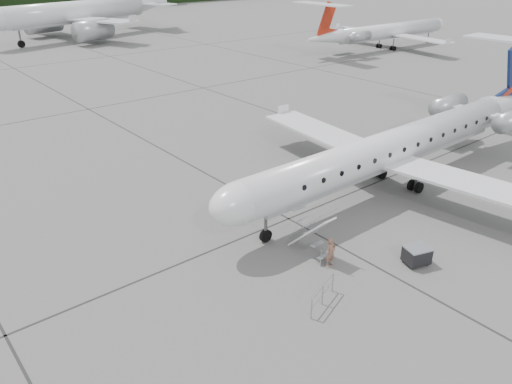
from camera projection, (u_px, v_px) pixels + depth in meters
ground at (395, 213)px, 29.43m from camera, size 320.00×320.00×0.00m
main_regional_jet at (393, 131)px, 30.79m from camera, size 30.91×22.36×7.89m
airstair at (311, 233)px, 24.90m from camera, size 0.87×2.44×2.47m
passenger at (331, 252)px, 24.16m from camera, size 0.56×0.37×1.53m
safety_railing at (323, 295)px, 21.55m from camera, size 2.10×0.80×1.00m
baggage_cart at (417, 255)px, 24.40m from camera, size 1.40×1.26×1.01m
bg_narrowbody at (75, 1)px, 86.63m from camera, size 41.07×33.90×12.83m
bg_regional_right at (393, 23)px, 78.76m from camera, size 30.38×22.33×7.80m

